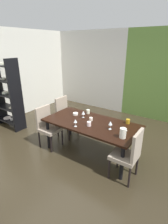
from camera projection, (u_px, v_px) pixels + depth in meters
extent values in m
cube|color=#2E271A|center=(68.00, 149.00, 4.14)|extent=(5.58, 6.02, 0.02)
cube|color=silver|center=(89.00, 70.00, 6.61)|extent=(2.88, 0.10, 2.77)
cube|color=black|center=(91.00, 123.00, 3.72)|extent=(2.02, 0.99, 0.04)
cylinder|color=black|center=(70.00, 122.00, 4.65)|extent=(0.07, 0.07, 0.71)
cylinder|color=black|center=(137.00, 143.00, 3.68)|extent=(0.07, 0.07, 0.71)
cylinder|color=black|center=(48.00, 134.00, 4.04)|extent=(0.07, 0.07, 0.71)
cylinder|color=black|center=(122.00, 163.00, 3.07)|extent=(0.07, 0.07, 0.71)
cube|color=tan|center=(50.00, 129.00, 4.07)|extent=(0.44, 0.44, 0.07)
cube|color=tan|center=(43.00, 117.00, 4.08)|extent=(0.05, 0.42, 0.52)
cylinder|color=black|center=(62.00, 137.00, 4.20)|extent=(0.04, 0.04, 0.42)
cylinder|color=black|center=(51.00, 144.00, 3.91)|extent=(0.04, 0.04, 0.42)
cylinder|color=black|center=(51.00, 133.00, 4.40)|extent=(0.04, 0.04, 0.42)
cylinder|color=black|center=(39.00, 139.00, 4.11)|extent=(0.04, 0.04, 0.42)
cube|color=tan|center=(124.00, 156.00, 3.10)|extent=(0.44, 0.44, 0.07)
cube|color=tan|center=(137.00, 147.00, 2.89)|extent=(0.05, 0.42, 0.54)
cylinder|color=black|center=(109.00, 169.00, 3.14)|extent=(0.04, 0.04, 0.42)
cylinder|color=black|center=(118.00, 158.00, 3.43)|extent=(0.04, 0.04, 0.42)
cylinder|color=black|center=(129.00, 178.00, 2.94)|extent=(0.04, 0.04, 0.42)
cylinder|color=black|center=(137.00, 165.00, 3.23)|extent=(0.04, 0.04, 0.42)
cube|color=tan|center=(68.00, 120.00, 4.55)|extent=(0.44, 0.44, 0.07)
cube|color=tan|center=(62.00, 108.00, 4.55)|extent=(0.05, 0.42, 0.59)
cylinder|color=black|center=(78.00, 128.00, 4.69)|extent=(0.04, 0.04, 0.42)
cylinder|color=black|center=(69.00, 133.00, 4.40)|extent=(0.04, 0.04, 0.42)
cylinder|color=black|center=(67.00, 124.00, 4.89)|extent=(0.04, 0.04, 0.42)
cylinder|color=black|center=(58.00, 129.00, 4.60)|extent=(0.04, 0.04, 0.42)
cube|color=black|center=(16.00, 97.00, 4.65)|extent=(0.05, 0.37, 1.98)
cube|color=black|center=(11.00, 120.00, 5.18)|extent=(0.94, 0.37, 0.02)
cylinder|color=white|center=(7.00, 118.00, 5.26)|extent=(0.22, 0.22, 0.02)
cylinder|color=white|center=(12.00, 119.00, 5.13)|extent=(0.09, 0.09, 0.05)
cube|color=black|center=(9.00, 107.00, 5.04)|extent=(0.94, 0.37, 0.02)
cylinder|color=beige|center=(12.00, 108.00, 4.94)|extent=(0.16, 0.16, 0.02)
cube|color=black|center=(6.00, 94.00, 4.89)|extent=(0.94, 0.37, 0.02)
cylinder|color=white|center=(5.00, 93.00, 4.90)|extent=(0.18, 0.18, 0.05)
cylinder|color=#F0DCC8|center=(5.00, 92.00, 4.90)|extent=(0.09, 0.09, 0.06)
cube|color=black|center=(4.00, 80.00, 4.75)|extent=(0.94, 0.37, 0.02)
cylinder|color=#E8EACE|center=(2.00, 79.00, 4.79)|extent=(0.19, 0.19, 0.02)
cylinder|color=beige|center=(4.00, 79.00, 4.73)|extent=(0.10, 0.10, 0.06)
cube|color=black|center=(1.00, 65.00, 4.60)|extent=(0.94, 0.37, 0.02)
cylinder|color=beige|center=(0.00, 64.00, 4.62)|extent=(0.20, 0.20, 0.05)
cylinder|color=silver|center=(110.00, 129.00, 3.42)|extent=(0.06, 0.06, 0.00)
cylinder|color=silver|center=(110.00, 127.00, 3.40)|extent=(0.01, 0.01, 0.09)
cone|color=silver|center=(110.00, 123.00, 3.37)|extent=(0.08, 0.08, 0.08)
cylinder|color=silver|center=(75.00, 126.00, 3.53)|extent=(0.06, 0.06, 0.00)
cylinder|color=silver|center=(75.00, 124.00, 3.51)|extent=(0.01, 0.01, 0.08)
cone|color=silver|center=(75.00, 121.00, 3.49)|extent=(0.07, 0.07, 0.07)
cylinder|color=silver|center=(83.00, 117.00, 3.96)|extent=(0.06, 0.06, 0.00)
cylinder|color=silver|center=(83.00, 116.00, 3.95)|extent=(0.01, 0.01, 0.07)
cone|color=silver|center=(83.00, 113.00, 3.92)|extent=(0.08, 0.08, 0.08)
cylinder|color=white|center=(76.00, 114.00, 4.10)|extent=(0.12, 0.12, 0.05)
cylinder|color=#B8891B|center=(128.00, 121.00, 3.64)|extent=(0.08, 0.08, 0.10)
cylinder|color=white|center=(88.00, 112.00, 4.16)|extent=(0.08, 0.08, 0.10)
cylinder|color=white|center=(89.00, 124.00, 3.53)|extent=(0.08, 0.08, 0.09)
cylinder|color=white|center=(91.00, 119.00, 3.79)|extent=(0.08, 0.08, 0.07)
cylinder|color=white|center=(123.00, 133.00, 3.07)|extent=(0.12, 0.12, 0.19)
cone|color=white|center=(126.00, 130.00, 3.02)|extent=(0.04, 0.04, 0.03)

